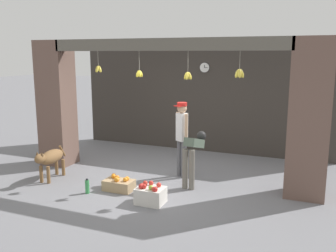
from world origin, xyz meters
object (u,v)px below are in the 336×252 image
Objects in this scene: fruit_crate_apples at (150,195)px; water_bottle at (87,186)px; dog at (50,158)px; worker_stooping at (193,152)px; shopkeeper at (182,134)px; fruit_crate_oranges at (119,184)px; wall_clock at (205,68)px.

fruit_crate_apples reaches higher than water_bottle.
dog is 2.94m from worker_stooping.
shopkeeper is 2.19m from water_bottle.
dog is at bearing 179.68° from fruit_crate_oranges.
worker_stooping is 3.11m from wall_clock.
shopkeeper is 0.63m from worker_stooping.
shopkeeper is 1.75m from fruit_crate_apples.
shopkeeper is 1.55× the size of worker_stooping.
dog is at bearing -159.74° from worker_stooping.
fruit_crate_oranges is (1.60, -0.01, -0.34)m from dog.
fruit_crate_oranges is at bearing 38.02° from water_bottle.
wall_clock is (2.23, 3.42, 1.76)m from dog.
worker_stooping is at bearing 162.36° from shopkeeper.
fruit_crate_apples is at bearing 76.75° from dog.
shopkeeper is at bearing -84.82° from wall_clock.
worker_stooping is 3.62× the size of water_bottle.
wall_clock is (-0.59, 2.64, 1.54)m from worker_stooping.
fruit_crate_oranges is 0.90m from fruit_crate_apples.
wall_clock is (0.63, 3.43, 2.10)m from fruit_crate_oranges.
worker_stooping is 3.89× the size of wall_clock.
water_bottle is (-1.69, -1.15, -0.55)m from worker_stooping.
wall_clock is (-0.20, 3.78, 2.06)m from fruit_crate_apples.
fruit_crate_apples is 1.70× the size of water_bottle.
shopkeeper is (2.43, 1.21, 0.47)m from dog.
fruit_crate_apples is (0.83, -0.35, 0.05)m from fruit_crate_oranges.
wall_clock reaches higher than worker_stooping.
dog is 1.24m from water_bottle.
dog is 0.64× the size of shopkeeper.
dog is 0.99× the size of worker_stooping.
fruit_crate_oranges is at bearing 84.88° from dog.
shopkeeper reaches higher than worker_stooping.
shopkeeper is 6.05× the size of wall_clock.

